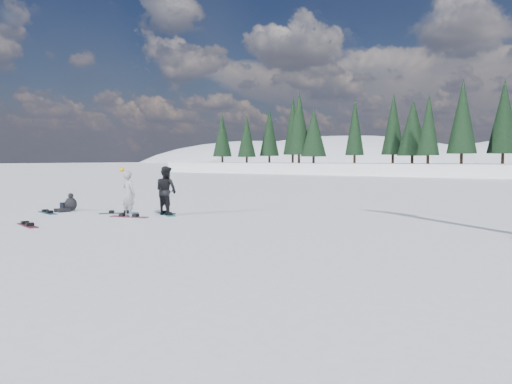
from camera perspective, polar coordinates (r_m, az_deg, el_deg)
ground at (r=17.59m, az=-16.00°, el=-3.32°), size 420.00×420.00×0.00m
snowboarder_woman at (r=18.80m, az=-14.36°, el=-0.20°), size 0.65×0.46×1.85m
snowboarder_man at (r=19.32m, az=-10.24°, el=0.17°), size 0.95×0.76×1.86m
seated_rider at (r=21.71m, az=-20.50°, el=-1.33°), size 0.63×0.94×0.74m
gear_bag at (r=22.43m, az=-20.99°, el=-1.53°), size 0.52×0.42×0.30m
snowboard_woman at (r=18.87m, az=-14.31°, el=-2.77°), size 1.52×0.68×0.03m
snowboard_man at (r=19.40m, az=-10.20°, el=-2.53°), size 1.45×0.97×0.03m
snowboard_loose_b at (r=17.54m, az=-24.67°, el=-3.50°), size 1.52×0.69×0.03m
snowboard_loose_a at (r=20.20m, az=-15.38°, el=-2.36°), size 1.29×1.23×0.03m
snowboard_loose_c at (r=21.27m, az=-22.72°, el=-2.21°), size 1.52×0.67×0.03m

